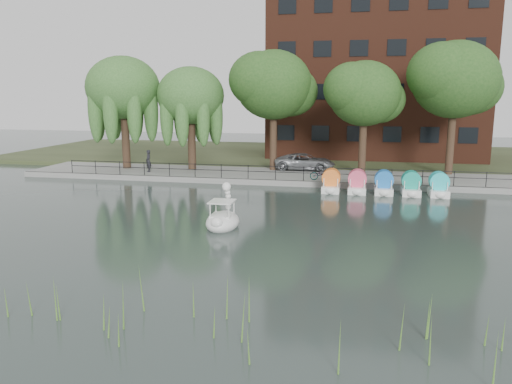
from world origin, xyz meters
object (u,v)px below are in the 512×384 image
(minivan, at_px, (305,161))
(swan_boat, at_px, (223,218))
(bicycle, at_px, (322,173))
(pedestrian, at_px, (148,159))

(minivan, relative_size, swan_boat, 2.10)
(swan_boat, bearing_deg, minivan, 82.18)
(minivan, bearing_deg, bicycle, -158.43)
(minivan, bearing_deg, swan_boat, 173.44)
(minivan, xyz_separation_m, bicycle, (1.70, -4.46, -0.26))
(minivan, height_order, bicycle, minivan)
(minivan, distance_m, swan_boat, 17.05)
(pedestrian, bearing_deg, minivan, 62.61)
(pedestrian, relative_size, swan_boat, 0.76)
(bicycle, bearing_deg, swan_boat, 151.10)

